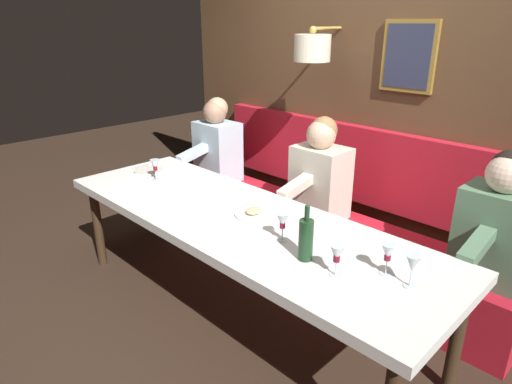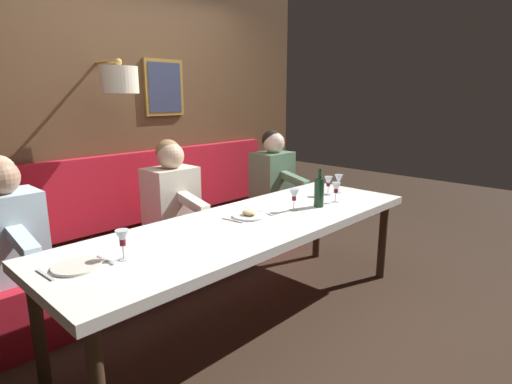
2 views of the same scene
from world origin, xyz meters
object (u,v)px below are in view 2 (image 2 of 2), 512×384
dining_table (250,229)px  wine_glass_2 (122,239)px  wine_glass_1 (336,188)px  wine_glass_3 (339,180)px  wine_glass_4 (294,196)px  diner_near (171,191)px  diner_middle (6,224)px  diner_nearest (273,171)px  wine_glass_0 (328,182)px  wine_bottle (319,192)px

dining_table → wine_glass_2: bearing=89.4°
wine_glass_1 → wine_glass_3: 0.34m
wine_glass_3 → wine_glass_4: 0.73m
diner_near → wine_glass_4: bearing=-154.3°
diner_near → diner_middle: (0.00, 1.22, 0.00)m
wine_glass_2 → diner_near: bearing=-46.5°
diner_near → wine_glass_1: diner_near is taller
dining_table → diner_nearest: diner_nearest is taller
dining_table → diner_nearest: (0.88, -1.24, 0.14)m
dining_table → diner_near: bearing=1.8°
dining_table → wine_glass_0: wine_glass_0 is taller
diner_near → wine_glass_3: (-0.86, -1.18, 0.04)m
diner_near → wine_bottle: 1.21m
diner_middle → wine_glass_3: diner_middle is taller
wine_glass_0 → wine_bottle: size_ratio=0.55×
diner_middle → wine_bottle: bearing=-117.9°
diner_nearest → wine_glass_1: size_ratio=4.82×
diner_nearest → diner_middle: (0.00, 2.49, 0.00)m
wine_glass_4 → wine_bottle: (-0.07, -0.22, 0.00)m
diner_near → wine_glass_3: diner_near is taller
diner_near → diner_middle: bearing=90.0°
diner_near → diner_middle: 1.22m
diner_near → wine_glass_4: size_ratio=4.82×
wine_glass_2 → dining_table: bearing=-90.6°
wine_glass_3 → wine_glass_4: bearing=96.0°
wine_glass_0 → wine_glass_2: size_ratio=1.00×
diner_near → wine_glass_1: size_ratio=4.82×
diner_near → wine_glass_0: bearing=-128.8°
wine_glass_3 → wine_bottle: size_ratio=0.55×
wine_glass_2 → diner_nearest: bearing=-68.2°
diner_near → wine_glass_4: diner_near is taller
wine_bottle → wine_glass_4: bearing=72.5°
diner_middle → wine_glass_3: 2.55m
dining_table → wine_glass_1: wine_glass_1 is taller
diner_nearest → diner_near: (0.00, 1.27, 0.00)m
wine_glass_4 → wine_bottle: bearing=-107.5°
diner_nearest → diner_near: 1.27m
diner_nearest → diner_near: same height
wine_glass_1 → wine_glass_4: 0.44m
diner_middle → wine_glass_1: bearing=-116.0°
diner_middle → wine_glass_1: size_ratio=4.82×
wine_glass_0 → wine_glass_2: bearing=91.0°
diner_near → wine_glass_0: diner_near is taller
diner_near → wine_glass_1: bearing=-139.4°
diner_middle → wine_glass_1: (-1.02, -2.10, 0.04)m
diner_nearest → wine_glass_4: (-0.93, 0.82, 0.04)m
dining_table → wine_bottle: size_ratio=9.35×
diner_near → wine_glass_2: size_ratio=4.82×
wine_glass_0 → wine_glass_3: (-0.02, -0.13, 0.00)m
wine_glass_4 → wine_glass_0: bearing=-81.0°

